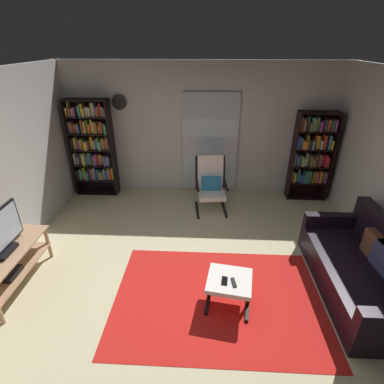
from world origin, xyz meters
The scene contains 13 objects.
ground_plane centered at (0.00, 0.00, 0.00)m, with size 7.02×7.02×0.00m, color beige.
wall_back centered at (0.00, 2.90, 1.30)m, with size 5.60×0.06×2.60m, color silver.
glass_door_panel centered at (0.20, 2.83, 1.05)m, with size 1.10×0.01×2.00m, color silver.
area_rug centered at (0.31, -0.20, 0.00)m, with size 2.60×1.80×0.01m, color red.
tv_stand centered at (-2.37, -0.11, 0.35)m, with size 0.51×1.28×0.54m.
bookshelf_near_tv centered at (-2.15, 2.63, 1.03)m, with size 0.84×0.30×1.94m.
bookshelf_near_sofa centered at (2.17, 2.64, 0.94)m, with size 0.76×0.30×1.76m.
leather_sofa centered at (2.16, 0.05, 0.31)m, with size 0.90×1.93×0.88m.
lounge_armchair centered at (0.22, 2.09, 0.53)m, with size 0.63×0.71×1.02m.
ottoman centered at (0.44, -0.27, 0.33)m, with size 0.59×0.55×0.40m.
tv_remote centered at (0.48, -0.33, 0.41)m, with size 0.04×0.14×0.02m, color black.
cell_phone centered at (0.38, -0.30, 0.41)m, with size 0.07×0.14×0.01m, color black.
wall_clock centered at (-1.57, 2.82, 1.85)m, with size 0.29×0.03×0.29m.
Camera 1 is at (0.13, -2.91, 2.91)m, focal length 27.62 mm.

